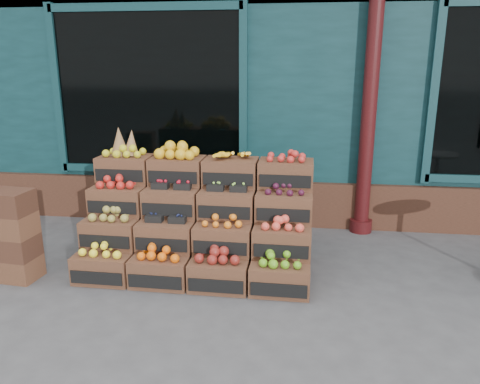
# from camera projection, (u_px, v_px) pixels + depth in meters

# --- Properties ---
(ground) EXTENTS (60.00, 60.00, 0.00)m
(ground) POSITION_uv_depth(u_px,v_px,m) (252.00, 303.00, 4.28)
(ground) COLOR #464649
(ground) RESTS_ON ground
(shop_facade) EXTENTS (12.00, 6.24, 4.80)m
(shop_facade) POSITION_uv_depth(u_px,v_px,m) (283.00, 46.00, 8.51)
(shop_facade) COLOR #0F3035
(shop_facade) RESTS_ON ground
(crate_display) EXTENTS (2.34, 1.15, 1.46)m
(crate_display) POSITION_uv_depth(u_px,v_px,m) (199.00, 226.00, 4.94)
(crate_display) COLOR #553321
(crate_display) RESTS_ON ground
(spare_crates) EXTENTS (0.49, 0.36, 0.92)m
(spare_crates) POSITION_uv_depth(u_px,v_px,m) (11.00, 235.00, 4.64)
(spare_crates) COLOR #553321
(spare_crates) RESTS_ON ground
(shopkeeper) EXTENTS (0.81, 0.69, 1.87)m
(shopkeeper) POSITION_uv_depth(u_px,v_px,m) (140.00, 143.00, 7.06)
(shopkeeper) COLOR #164E29
(shopkeeper) RESTS_ON ground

